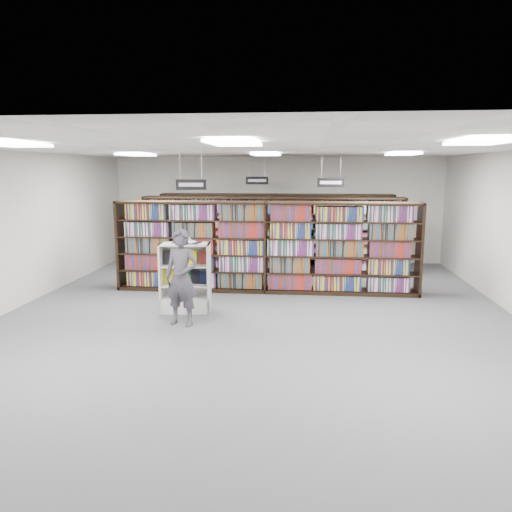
# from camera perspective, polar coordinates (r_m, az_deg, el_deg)

# --- Properties ---
(floor) EXTENTS (12.00, 12.00, 0.00)m
(floor) POSITION_cam_1_polar(r_m,az_deg,el_deg) (9.84, 0.16, -6.83)
(floor) COLOR #56555B
(floor) RESTS_ON ground
(ceiling) EXTENTS (10.00, 12.00, 0.10)m
(ceiling) POSITION_cam_1_polar(r_m,az_deg,el_deg) (9.43, 0.17, 12.13)
(ceiling) COLOR white
(ceiling) RESTS_ON wall_back
(wall_back) EXTENTS (10.00, 0.10, 3.20)m
(wall_back) POSITION_cam_1_polar(r_m,az_deg,el_deg) (15.45, 2.34, 5.32)
(wall_back) COLOR silver
(wall_back) RESTS_ON ground
(wall_front) EXTENTS (10.00, 0.10, 3.20)m
(wall_front) POSITION_cam_1_polar(r_m,az_deg,el_deg) (3.71, -9.03, -9.66)
(wall_front) COLOR silver
(wall_front) RESTS_ON ground
(wall_left) EXTENTS (0.10, 12.00, 3.20)m
(wall_left) POSITION_cam_1_polar(r_m,az_deg,el_deg) (11.15, -26.36, 2.53)
(wall_left) COLOR silver
(wall_left) RESTS_ON ground
(bookshelf_row_near) EXTENTS (7.00, 0.60, 2.10)m
(bookshelf_row_near) POSITION_cam_1_polar(r_m,az_deg,el_deg) (11.55, 1.13, 1.02)
(bookshelf_row_near) COLOR black
(bookshelf_row_near) RESTS_ON floor
(bookshelf_row_mid) EXTENTS (7.00, 0.60, 2.10)m
(bookshelf_row_mid) POSITION_cam_1_polar(r_m,az_deg,el_deg) (13.52, 1.81, 2.33)
(bookshelf_row_mid) COLOR black
(bookshelf_row_mid) RESTS_ON floor
(bookshelf_row_far) EXTENTS (7.00, 0.60, 2.10)m
(bookshelf_row_far) POSITION_cam_1_polar(r_m,az_deg,el_deg) (15.21, 2.26, 3.17)
(bookshelf_row_far) COLOR black
(bookshelf_row_far) RESTS_ON floor
(aisle_sign_left) EXTENTS (0.65, 0.02, 0.80)m
(aisle_sign_left) POSITION_cam_1_polar(r_m,az_deg,el_deg) (10.66, -7.44, 8.20)
(aisle_sign_left) COLOR #B2B2B7
(aisle_sign_left) RESTS_ON ceiling
(aisle_sign_right) EXTENTS (0.65, 0.02, 0.80)m
(aisle_sign_right) POSITION_cam_1_polar(r_m,az_deg,el_deg) (12.39, 8.54, 8.40)
(aisle_sign_right) COLOR #B2B2B7
(aisle_sign_right) RESTS_ON ceiling
(aisle_sign_center) EXTENTS (0.65, 0.02, 0.80)m
(aisle_sign_center) POSITION_cam_1_polar(r_m,az_deg,el_deg) (14.45, 0.12, 8.71)
(aisle_sign_center) COLOR #B2B2B7
(aisle_sign_center) RESTS_ON ceiling
(troffer_front_left) EXTENTS (0.60, 1.20, 0.04)m
(troffer_front_left) POSITION_cam_1_polar(r_m,az_deg,el_deg) (7.49, -26.35, 11.40)
(troffer_front_left) COLOR white
(troffer_front_left) RESTS_ON ceiling
(troffer_front_center) EXTENTS (0.60, 1.20, 0.04)m
(troffer_front_center) POSITION_cam_1_polar(r_m,az_deg,el_deg) (6.45, -2.49, 12.80)
(troffer_front_center) COLOR white
(troffer_front_center) RESTS_ON ceiling
(troffer_front_right) EXTENTS (0.60, 1.20, 0.04)m
(troffer_front_right) POSITION_cam_1_polar(r_m,az_deg,el_deg) (6.71, 24.36, 11.83)
(troffer_front_right) COLOR white
(troffer_front_right) RESTS_ON ceiling
(troffer_back_left) EXTENTS (0.60, 1.20, 0.04)m
(troffer_back_left) POSITION_cam_1_polar(r_m,az_deg,el_deg) (12.04, -13.51, 11.19)
(troffer_back_left) COLOR white
(troffer_back_left) RESTS_ON ceiling
(troffer_back_center) EXTENTS (0.60, 1.20, 0.04)m
(troffer_back_center) POSITION_cam_1_polar(r_m,az_deg,el_deg) (11.42, 1.16, 11.54)
(troffer_back_center) COLOR white
(troffer_back_center) RESTS_ON ceiling
(troffer_back_right) EXTENTS (0.60, 1.20, 0.04)m
(troffer_back_right) POSITION_cam_1_polar(r_m,az_deg,el_deg) (11.57, 16.44, 11.13)
(troffer_back_right) COLOR white
(troffer_back_right) RESTS_ON ceiling
(endcap_display) EXTENTS (1.03, 0.59, 1.38)m
(endcap_display) POSITION_cam_1_polar(r_m,az_deg,el_deg) (10.16, -8.01, -3.65)
(endcap_display) COLOR silver
(endcap_display) RESTS_ON floor
(open_book) EXTENTS (0.59, 0.40, 0.12)m
(open_book) POSITION_cam_1_polar(r_m,az_deg,el_deg) (10.00, -7.98, 1.66)
(open_book) COLOR black
(open_book) RESTS_ON endcap_display
(shopper) EXTENTS (0.72, 0.55, 1.77)m
(shopper) POSITION_cam_1_polar(r_m,az_deg,el_deg) (9.17, -8.51, -2.48)
(shopper) COLOR #46424B
(shopper) RESTS_ON floor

